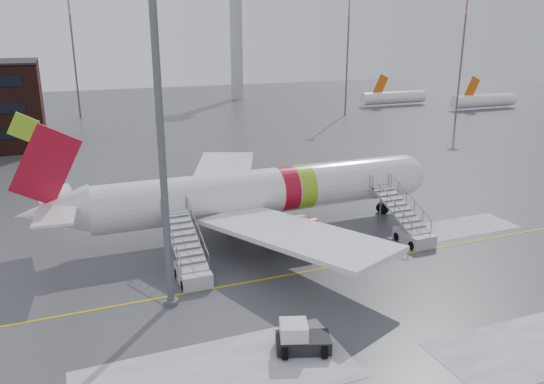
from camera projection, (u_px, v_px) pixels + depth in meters
name	position (u px, v px, depth m)	size (l,w,h in m)	color
ground	(259.00, 273.00, 37.44)	(260.00, 260.00, 0.00)	#494C4F
airliner	(253.00, 193.00, 44.22)	(35.03, 32.97, 11.18)	white
airstair_fwd	(409.00, 228.00, 43.10)	(2.05, 7.70, 3.48)	#A9AAB0
airstair_aft	(190.00, 263.00, 36.61)	(2.05, 7.70, 3.48)	silver
pushback_tug	(300.00, 338.00, 28.25)	(3.25, 2.84, 1.66)	black
light_mast_near	(159.00, 112.00, 29.75)	(1.20, 1.20, 23.18)	#595B60
control_tower	(236.00, 20.00, 126.91)	(6.40, 6.40, 30.00)	#B2B5BA
light_mast_far_ne	(348.00, 44.00, 103.39)	(1.20, 1.20, 24.25)	#595B60
light_mast_far_n	(73.00, 45.00, 99.68)	(1.20, 1.20, 24.25)	#595B60
light_mast_far_e	(463.00, 45.00, 96.70)	(1.20, 1.20, 24.25)	#595B60
distant_aircraft	(422.00, 108.00, 116.55)	(35.00, 18.00, 8.00)	#D8590C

